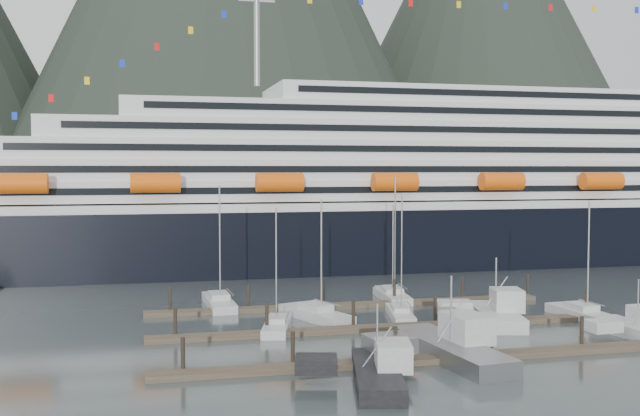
{
  "coord_description": "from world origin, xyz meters",
  "views": [
    {
      "loc": [
        -29.22,
        -69.11,
        16.5
      ],
      "look_at": [
        -7.2,
        22.0,
        11.59
      ],
      "focal_mm": 42.0,
      "sensor_mm": 36.0,
      "label": 1
    }
  ],
  "objects_px": {
    "sailboat_h": "(582,315)",
    "trawler_e": "(494,314)",
    "sailboat_b": "(277,326)",
    "sailboat_d": "(400,314)",
    "sailboat_c": "(316,316)",
    "sailboat_f": "(391,296)",
    "sailboat_g": "(393,296)",
    "sailboat_e": "(219,303)",
    "trawler_c": "(449,347)",
    "trawler_d": "(636,329)",
    "trawler_a": "(375,372)",
    "cruise_ship": "(478,194)"
  },
  "relations": [
    {
      "from": "sailboat_h",
      "to": "trawler_e",
      "type": "height_order",
      "value": "sailboat_h"
    },
    {
      "from": "sailboat_b",
      "to": "sailboat_d",
      "type": "height_order",
      "value": "sailboat_d"
    },
    {
      "from": "sailboat_c",
      "to": "sailboat_f",
      "type": "xyz_separation_m",
      "value": [
        12.15,
        10.1,
        -0.02
      ]
    },
    {
      "from": "sailboat_g",
      "to": "sailboat_h",
      "type": "relative_size",
      "value": 1.18
    },
    {
      "from": "sailboat_d",
      "to": "sailboat_e",
      "type": "bearing_deg",
      "value": 70.47
    },
    {
      "from": "sailboat_b",
      "to": "trawler_c",
      "type": "bearing_deg",
      "value": -124.45
    },
    {
      "from": "sailboat_b",
      "to": "sailboat_f",
      "type": "bearing_deg",
      "value": -34.76
    },
    {
      "from": "sailboat_h",
      "to": "trawler_d",
      "type": "xyz_separation_m",
      "value": [
        -0.12,
        -9.51,
        0.4
      ]
    },
    {
      "from": "sailboat_d",
      "to": "sailboat_e",
      "type": "relative_size",
      "value": 0.94
    },
    {
      "from": "sailboat_b",
      "to": "trawler_a",
      "type": "relative_size",
      "value": 1.01
    },
    {
      "from": "trawler_a",
      "to": "trawler_d",
      "type": "bearing_deg",
      "value": -59.62
    },
    {
      "from": "sailboat_b",
      "to": "sailboat_h",
      "type": "height_order",
      "value": "sailboat_h"
    },
    {
      "from": "sailboat_b",
      "to": "trawler_d",
      "type": "xyz_separation_m",
      "value": [
        33.56,
        -11.62,
        0.42
      ]
    },
    {
      "from": "cruise_ship",
      "to": "sailboat_h",
      "type": "height_order",
      "value": "cruise_ship"
    },
    {
      "from": "sailboat_b",
      "to": "sailboat_f",
      "type": "distance_m",
      "value": 22.48
    },
    {
      "from": "sailboat_b",
      "to": "sailboat_h",
      "type": "distance_m",
      "value": 33.75
    },
    {
      "from": "trawler_c",
      "to": "sailboat_e",
      "type": "bearing_deg",
      "value": 23.72
    },
    {
      "from": "sailboat_h",
      "to": "trawler_d",
      "type": "relative_size",
      "value": 1.26
    },
    {
      "from": "sailboat_c",
      "to": "sailboat_e",
      "type": "relative_size",
      "value": 0.91
    },
    {
      "from": "sailboat_g",
      "to": "trawler_c",
      "type": "height_order",
      "value": "sailboat_g"
    },
    {
      "from": "trawler_e",
      "to": "sailboat_e",
      "type": "bearing_deg",
      "value": 72.97
    },
    {
      "from": "sailboat_h",
      "to": "trawler_e",
      "type": "relative_size",
      "value": 1.09
    },
    {
      "from": "sailboat_b",
      "to": "trawler_d",
      "type": "relative_size",
      "value": 1.21
    },
    {
      "from": "cruise_ship",
      "to": "trawler_e",
      "type": "xyz_separation_m",
      "value": [
        -22.44,
        -51.31,
        -11.08
      ]
    },
    {
      "from": "cruise_ship",
      "to": "sailboat_f",
      "type": "height_order",
      "value": "cruise_ship"
    },
    {
      "from": "trawler_c",
      "to": "trawler_e",
      "type": "distance_m",
      "value": 16.75
    },
    {
      "from": "cruise_ship",
      "to": "sailboat_d",
      "type": "xyz_separation_m",
      "value": [
        -31.36,
        -46.44,
        -11.63
      ]
    },
    {
      "from": "sailboat_f",
      "to": "sailboat_g",
      "type": "xyz_separation_m",
      "value": [
        0.28,
        -0.0,
        0.03
      ]
    },
    {
      "from": "sailboat_h",
      "to": "trawler_d",
      "type": "distance_m",
      "value": 9.51
    },
    {
      "from": "sailboat_d",
      "to": "sailboat_h",
      "type": "bearing_deg",
      "value": -92.77
    },
    {
      "from": "sailboat_b",
      "to": "trawler_e",
      "type": "bearing_deg",
      "value": -79.46
    },
    {
      "from": "trawler_c",
      "to": "trawler_d",
      "type": "xyz_separation_m",
      "value": [
        21.06,
        3.13,
        -0.15
      ]
    },
    {
      "from": "trawler_c",
      "to": "sailboat_h",
      "type": "bearing_deg",
      "value": -65.6
    },
    {
      "from": "sailboat_f",
      "to": "trawler_d",
      "type": "xyz_separation_m",
      "value": [
        16.34,
        -26.06,
        0.42
      ]
    },
    {
      "from": "sailboat_h",
      "to": "trawler_c",
      "type": "xyz_separation_m",
      "value": [
        -21.18,
        -12.64,
        0.55
      ]
    },
    {
      "from": "sailboat_c",
      "to": "sailboat_g",
      "type": "bearing_deg",
      "value": -72.03
    },
    {
      "from": "sailboat_f",
      "to": "sailboat_g",
      "type": "distance_m",
      "value": 0.28
    },
    {
      "from": "sailboat_d",
      "to": "cruise_ship",
      "type": "bearing_deg",
      "value": -22.13
    },
    {
      "from": "sailboat_h",
      "to": "trawler_e",
      "type": "bearing_deg",
      "value": 85.73
    },
    {
      "from": "sailboat_f",
      "to": "sailboat_d",
      "type": "bearing_deg",
      "value": 169.7
    },
    {
      "from": "trawler_d",
      "to": "sailboat_e",
      "type": "bearing_deg",
      "value": 52.48
    },
    {
      "from": "sailboat_b",
      "to": "sailboat_d",
      "type": "xyz_separation_m",
      "value": [
        14.35,
        2.95,
        -0.0
      ]
    },
    {
      "from": "sailboat_b",
      "to": "sailboat_c",
      "type": "xyz_separation_m",
      "value": [
        5.08,
        4.34,
        0.03
      ]
    },
    {
      "from": "sailboat_e",
      "to": "sailboat_g",
      "type": "height_order",
      "value": "sailboat_g"
    },
    {
      "from": "trawler_a",
      "to": "sailboat_c",
      "type": "bearing_deg",
      "value": 11.0
    },
    {
      "from": "cruise_ship",
      "to": "sailboat_c",
      "type": "height_order",
      "value": "cruise_ship"
    },
    {
      "from": "sailboat_e",
      "to": "sailboat_f",
      "type": "relative_size",
      "value": 1.21
    },
    {
      "from": "sailboat_c",
      "to": "sailboat_d",
      "type": "relative_size",
      "value": 0.97
    },
    {
      "from": "trawler_a",
      "to": "sailboat_e",
      "type": "bearing_deg",
      "value": 27.13
    },
    {
      "from": "sailboat_h",
      "to": "trawler_e",
      "type": "distance_m",
      "value": 10.43
    }
  ]
}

